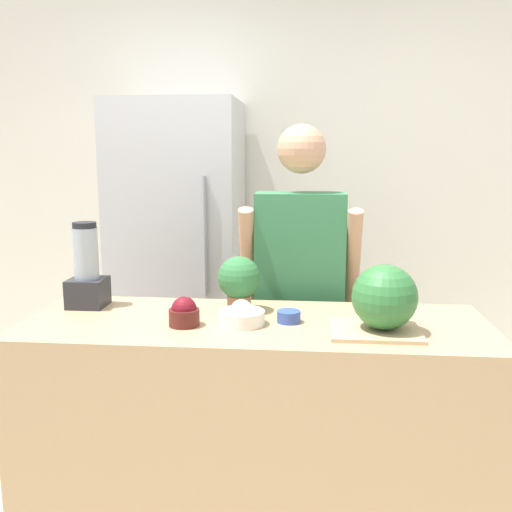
% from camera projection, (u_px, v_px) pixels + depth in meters
% --- Properties ---
extents(wall_back, '(8.00, 0.06, 2.60)m').
position_uv_depth(wall_back, '(279.00, 198.00, 3.76)').
color(wall_back, silver).
rests_on(wall_back, ground_plane).
extents(counter_island, '(1.79, 0.64, 0.95)m').
position_uv_depth(counter_island, '(255.00, 435.00, 2.28)').
color(counter_island, tan).
rests_on(counter_island, ground_plane).
extents(refrigerator, '(0.75, 0.67, 1.90)m').
position_uv_depth(refrigerator, '(179.00, 259.00, 3.51)').
color(refrigerator, '#B7B7BC').
rests_on(refrigerator, ground_plane).
extents(person, '(0.56, 0.27, 1.72)m').
position_uv_depth(person, '(299.00, 303.00, 2.71)').
color(person, '#333338').
rests_on(person, ground_plane).
extents(cutting_board, '(0.32, 0.27, 0.01)m').
position_uv_depth(cutting_board, '(375.00, 330.00, 2.06)').
color(cutting_board, tan).
rests_on(cutting_board, counter_island).
extents(watermelon, '(0.24, 0.24, 0.24)m').
position_uv_depth(watermelon, '(385.00, 297.00, 2.04)').
color(watermelon, '#2D6B33').
rests_on(watermelon, cutting_board).
extents(bowl_cherries, '(0.12, 0.12, 0.11)m').
position_uv_depth(bowl_cherries, '(184.00, 313.00, 2.13)').
color(bowl_cherries, '#511E19').
rests_on(bowl_cherries, counter_island).
extents(bowl_cream, '(0.18, 0.18, 0.10)m').
position_uv_depth(bowl_cream, '(242.00, 316.00, 2.15)').
color(bowl_cream, white).
rests_on(bowl_cream, counter_island).
extents(bowl_small_blue, '(0.09, 0.09, 0.05)m').
position_uv_depth(bowl_small_blue, '(289.00, 317.00, 2.18)').
color(bowl_small_blue, '#334C9E').
rests_on(bowl_small_blue, counter_island).
extents(blender, '(0.15, 0.15, 0.36)m').
position_uv_depth(blender, '(87.00, 273.00, 2.39)').
color(blender, '#28282D').
rests_on(blender, counter_island).
extents(potted_plant, '(0.17, 0.17, 0.23)m').
position_uv_depth(potted_plant, '(239.00, 280.00, 2.32)').
color(potted_plant, '#996647').
rests_on(potted_plant, counter_island).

